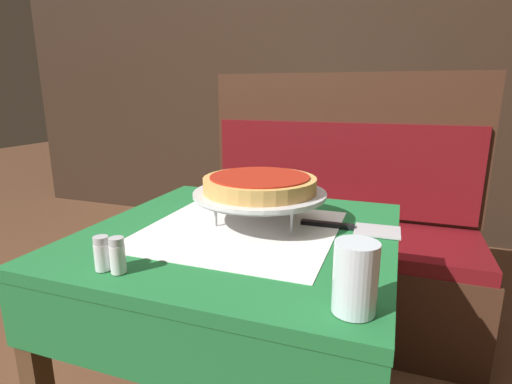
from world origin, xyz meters
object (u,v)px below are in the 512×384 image
(booth_bench, at_px, (331,254))
(salt_shaker, at_px, (102,253))
(dining_table_front, at_px, (241,267))
(water_glass_near, at_px, (355,277))
(pizza_pan_stand, at_px, (260,195))
(dining_table_rear, at_px, (321,163))
(deep_dish_pizza, at_px, (260,184))
(condiment_caddy, at_px, (315,144))
(pizza_server, at_px, (356,228))
(pepper_shaker, at_px, (117,255))

(booth_bench, distance_m, salt_shaker, 1.30)
(dining_table_front, relative_size, water_glass_near, 6.51)
(pizza_pan_stand, bearing_deg, dining_table_rear, 94.43)
(deep_dish_pizza, bearing_deg, condiment_caddy, 95.72)
(dining_table_front, relative_size, deep_dish_pizza, 2.60)
(pizza_server, height_order, pepper_shaker, pepper_shaker)
(pizza_pan_stand, bearing_deg, booth_bench, 83.92)
(deep_dish_pizza, distance_m, pepper_shaker, 0.43)
(dining_table_front, relative_size, pizza_server, 3.04)
(dining_table_front, relative_size, pizza_pan_stand, 2.20)
(pizza_pan_stand, bearing_deg, dining_table_front, -120.13)
(deep_dish_pizza, relative_size, pizza_server, 1.17)
(dining_table_front, bearing_deg, pizza_server, 19.48)
(pizza_pan_stand, bearing_deg, deep_dish_pizza, 0.00)
(water_glass_near, bearing_deg, booth_bench, 100.33)
(pizza_pan_stand, relative_size, pizza_server, 1.38)
(booth_bench, bearing_deg, dining_table_rear, 105.06)
(water_glass_near, bearing_deg, salt_shaker, -178.70)
(booth_bench, xyz_separation_m, water_glass_near, (0.22, -1.18, 0.46))
(deep_dish_pizza, xyz_separation_m, water_glass_near, (0.30, -0.38, -0.05))
(pizza_server, height_order, condiment_caddy, condiment_caddy)
(dining_table_rear, bearing_deg, deep_dish_pizza, -85.57)
(dining_table_rear, relative_size, booth_bench, 0.62)
(condiment_caddy, bearing_deg, booth_bench, -70.81)
(dining_table_rear, xyz_separation_m, salt_shaker, (-0.09, -1.96, 0.13))
(salt_shaker, height_order, pepper_shaker, pepper_shaker)
(dining_table_front, bearing_deg, water_glass_near, -43.60)
(pizza_pan_stand, height_order, water_glass_near, water_glass_near)
(deep_dish_pizza, xyz_separation_m, pizza_server, (0.26, 0.04, -0.11))
(dining_table_rear, distance_m, water_glass_near, 2.00)
(water_glass_near, bearing_deg, pizza_server, 95.68)
(pizza_server, relative_size, pepper_shaker, 3.51)
(condiment_caddy, bearing_deg, dining_table_rear, 75.62)
(water_glass_near, relative_size, salt_shaker, 1.70)
(booth_bench, height_order, deep_dish_pizza, booth_bench)
(dining_table_rear, xyz_separation_m, pizza_pan_stand, (0.12, -1.57, 0.18))
(pizza_pan_stand, xyz_separation_m, condiment_caddy, (-0.15, 1.47, -0.04))
(booth_bench, height_order, condiment_caddy, booth_bench)
(pepper_shaker, bearing_deg, dining_table_rear, 88.57)
(water_glass_near, xyz_separation_m, condiment_caddy, (-0.45, 1.85, -0.02))
(salt_shaker, bearing_deg, booth_bench, 76.08)
(booth_bench, xyz_separation_m, pizza_pan_stand, (-0.09, -0.80, 0.48))
(deep_dish_pizza, distance_m, water_glass_near, 0.49)
(dining_table_rear, xyz_separation_m, booth_bench, (0.21, -0.77, -0.30))
(booth_bench, distance_m, water_glass_near, 1.29)
(deep_dish_pizza, distance_m, salt_shaker, 0.45)
(dining_table_front, distance_m, pepper_shaker, 0.39)
(pizza_pan_stand, bearing_deg, salt_shaker, -118.32)
(water_glass_near, bearing_deg, condiment_caddy, 103.62)
(deep_dish_pizza, bearing_deg, pizza_pan_stand, 0.00)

